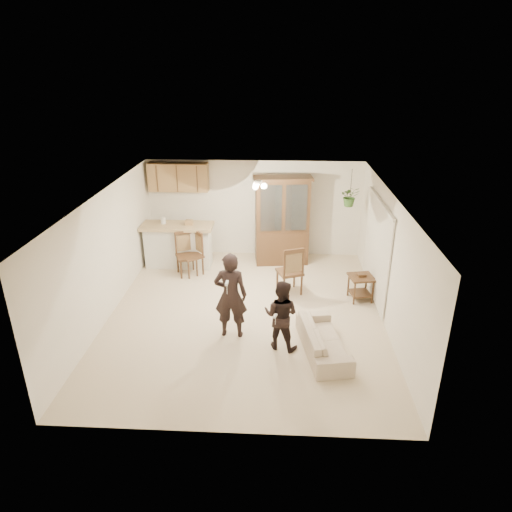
{
  "coord_description": "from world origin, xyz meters",
  "views": [
    {
      "loc": [
        0.65,
        -8.1,
        4.77
      ],
      "look_at": [
        0.19,
        0.4,
        1.13
      ],
      "focal_mm": 32.0,
      "sensor_mm": 36.0,
      "label": 1
    }
  ],
  "objects_px": {
    "sofa": "(324,333)",
    "chair_hutch_right": "(289,279)",
    "chair_bar": "(187,263)",
    "chair_hutch_left": "(192,263)",
    "child": "(281,314)",
    "side_table": "(360,287)",
    "china_hutch": "(282,221)",
    "adult": "(231,292)"
  },
  "relations": [
    {
      "from": "adult",
      "to": "chair_hutch_left",
      "type": "distance_m",
      "value": 2.96
    },
    {
      "from": "child",
      "to": "chair_hutch_left",
      "type": "height_order",
      "value": "child"
    },
    {
      "from": "child",
      "to": "chair_hutch_right",
      "type": "bearing_deg",
      "value": -76.72
    },
    {
      "from": "chair_bar",
      "to": "chair_hutch_right",
      "type": "bearing_deg",
      "value": -42.24
    },
    {
      "from": "chair_hutch_left",
      "to": "chair_hutch_right",
      "type": "distance_m",
      "value": 2.49
    },
    {
      "from": "chair_bar",
      "to": "chair_hutch_right",
      "type": "relative_size",
      "value": 0.93
    },
    {
      "from": "child",
      "to": "chair_hutch_right",
      "type": "height_order",
      "value": "child"
    },
    {
      "from": "adult",
      "to": "side_table",
      "type": "relative_size",
      "value": 2.94
    },
    {
      "from": "child",
      "to": "chair_bar",
      "type": "bearing_deg",
      "value": -34.2
    },
    {
      "from": "sofa",
      "to": "adult",
      "type": "distance_m",
      "value": 1.82
    },
    {
      "from": "child",
      "to": "china_hutch",
      "type": "distance_m",
      "value": 3.83
    },
    {
      "from": "child",
      "to": "sofa",
      "type": "bearing_deg",
      "value": -169.13
    },
    {
      "from": "china_hutch",
      "to": "adult",
      "type": "bearing_deg",
      "value": -111.8
    },
    {
      "from": "china_hutch",
      "to": "chair_bar",
      "type": "xyz_separation_m",
      "value": [
        -2.27,
        -0.86,
        -0.8
      ]
    },
    {
      "from": "child",
      "to": "side_table",
      "type": "distance_m",
      "value": 2.58
    },
    {
      "from": "child",
      "to": "china_hutch",
      "type": "xyz_separation_m",
      "value": [
        0.01,
        3.81,
        0.42
      ]
    },
    {
      "from": "side_table",
      "to": "chair_hutch_left",
      "type": "distance_m",
      "value": 4.02
    },
    {
      "from": "adult",
      "to": "chair_bar",
      "type": "relative_size",
      "value": 1.72
    },
    {
      "from": "sofa",
      "to": "chair_hutch_right",
      "type": "distance_m",
      "value": 2.3
    },
    {
      "from": "chair_bar",
      "to": "chair_hutch_left",
      "type": "bearing_deg",
      "value": -11.68
    },
    {
      "from": "adult",
      "to": "chair_hutch_right",
      "type": "xyz_separation_m",
      "value": [
        1.11,
        1.79,
        -0.58
      ]
    },
    {
      "from": "china_hutch",
      "to": "child",
      "type": "bearing_deg",
      "value": -96.86
    },
    {
      "from": "sofa",
      "to": "chair_hutch_left",
      "type": "height_order",
      "value": "chair_hutch_left"
    },
    {
      "from": "chair_bar",
      "to": "chair_hutch_left",
      "type": "xyz_separation_m",
      "value": [
        0.11,
        0.02,
        0.0
      ]
    },
    {
      "from": "sofa",
      "to": "chair_hutch_right",
      "type": "height_order",
      "value": "chair_hutch_right"
    },
    {
      "from": "side_table",
      "to": "chair_hutch_right",
      "type": "height_order",
      "value": "chair_hutch_right"
    },
    {
      "from": "side_table",
      "to": "chair_hutch_right",
      "type": "bearing_deg",
      "value": 170.71
    },
    {
      "from": "china_hutch",
      "to": "chair_bar",
      "type": "relative_size",
      "value": 2.13
    },
    {
      "from": "adult",
      "to": "child",
      "type": "xyz_separation_m",
      "value": [
        0.92,
        -0.35,
        -0.22
      ]
    },
    {
      "from": "chair_bar",
      "to": "chair_hutch_right",
      "type": "xyz_separation_m",
      "value": [
        2.45,
        -0.82,
        0.02
      ]
    },
    {
      "from": "adult",
      "to": "chair_hutch_left",
      "type": "relative_size",
      "value": 1.7
    },
    {
      "from": "child",
      "to": "side_table",
      "type": "height_order",
      "value": "child"
    },
    {
      "from": "chair_hutch_left",
      "to": "side_table",
      "type": "bearing_deg",
      "value": 34.43
    },
    {
      "from": "sofa",
      "to": "chair_hutch_left",
      "type": "distance_m",
      "value": 4.23
    },
    {
      "from": "chair_hutch_left",
      "to": "chair_bar",
      "type": "bearing_deg",
      "value": -117.7
    },
    {
      "from": "adult",
      "to": "chair_hutch_left",
      "type": "bearing_deg",
      "value": -62.79
    },
    {
      "from": "side_table",
      "to": "chair_bar",
      "type": "height_order",
      "value": "chair_bar"
    },
    {
      "from": "sofa",
      "to": "child",
      "type": "xyz_separation_m",
      "value": [
        -0.76,
        0.1,
        0.31
      ]
    },
    {
      "from": "adult",
      "to": "china_hutch",
      "type": "relative_size",
      "value": 0.81
    },
    {
      "from": "chair_hutch_left",
      "to": "child",
      "type": "bearing_deg",
      "value": -3.9
    },
    {
      "from": "side_table",
      "to": "china_hutch",
      "type": "bearing_deg",
      "value": 131.55
    },
    {
      "from": "china_hutch",
      "to": "chair_hutch_right",
      "type": "relative_size",
      "value": 1.98
    }
  ]
}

